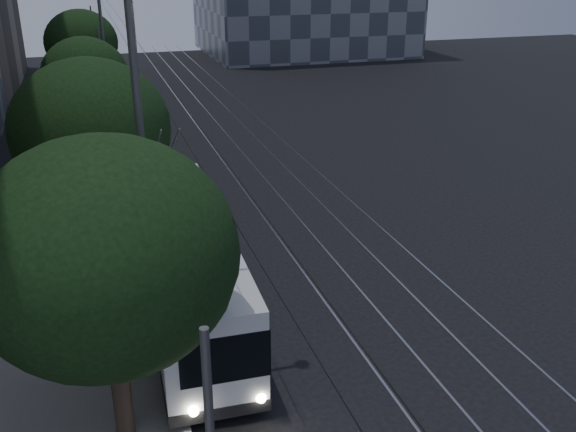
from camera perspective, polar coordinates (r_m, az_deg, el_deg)
The scene contains 18 objects.
ground at distance 21.57m, azimuth 2.46°, elevation -7.59°, with size 120.00×120.00×0.00m, color black.
sidewalk at distance 39.05m, azimuth -18.32°, elevation 5.35°, with size 5.00×90.00×0.15m, color gray.
tram_rails at distance 40.06m, azimuth -3.86°, elevation 6.76°, with size 4.52×90.00×0.02m.
overhead_wires at distance 38.27m, azimuth -15.12°, elevation 10.64°, with size 2.23×90.00×6.00m.
trolleybus at distance 20.64m, azimuth -9.07°, elevation -4.11°, with size 2.88×12.12×5.63m.
pickup_silver at distance 29.87m, azimuth -12.26°, elevation 2.38°, with size 2.68×5.82×1.62m, color #A0A2A8.
car_white_a at distance 33.34m, azimuth -10.13°, elevation 4.34°, with size 1.50×3.74×1.27m, color silver.
car_white_b at distance 38.53m, azimuth -12.33°, elevation 6.59°, with size 1.71×4.21×1.22m, color #B5B5B9.
car_white_c at distance 47.66m, azimuth -14.61°, elevation 9.51°, with size 1.52×4.36×1.44m, color silver.
car_white_d at distance 48.52m, azimuth -14.41°, elevation 9.82°, with size 1.85×4.60×1.57m, color #AEAEB2.
tree_0 at distance 14.06m, azimuth -15.95°, elevation -3.44°, with size 5.71×5.71×7.43m.
tree_1 at distance 23.84m, azimuth -17.11°, elevation 7.29°, with size 5.62×5.62×7.50m.
tree_2 at distance 31.96m, azimuth -18.19°, elevation 9.04°, with size 4.58×4.58×6.06m.
tree_3 at distance 40.10m, azimuth -17.59°, elevation 11.80°, with size 4.97×4.97×6.34m.
tree_4 at distance 43.19m, azimuth -17.63°, elevation 12.15°, with size 3.83×3.83×5.59m.
tree_5 at distance 51.09m, azimuth -17.90°, elevation 14.45°, with size 5.28×5.28×7.01m.
streetlamp_near at distance 15.96m, azimuth -11.39°, elevation 6.15°, with size 2.58×0.44×10.74m.
streetlamp_far at distance 42.36m, azimuth -15.57°, elevation 15.09°, with size 2.39×0.44×9.87m.
Camera 1 is at (-6.45, -17.54, 10.77)m, focal length 40.00 mm.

